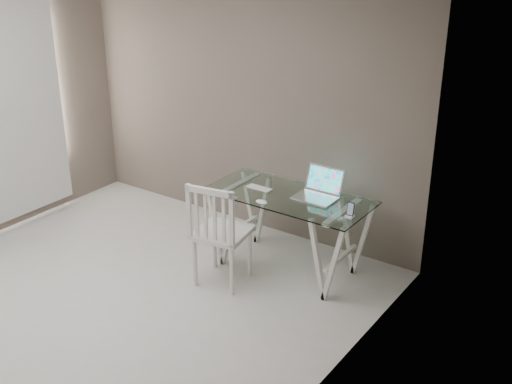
# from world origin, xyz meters

# --- Properties ---
(room) EXTENTS (4.50, 4.52, 2.71)m
(room) POSITION_xyz_m (-0.06, 0.02, 1.72)
(room) COLOR #BAB8B2
(room) RESTS_ON ground
(desk) EXTENTS (1.50, 0.70, 0.75)m
(desk) POSITION_xyz_m (0.93, 1.62, 0.38)
(desk) COLOR silver
(desk) RESTS_ON ground
(chair) EXTENTS (0.53, 0.53, 0.99)m
(chair) POSITION_xyz_m (0.58, 1.02, 0.55)
(chair) COLOR silver
(chair) RESTS_ON ground
(laptop) EXTENTS (0.37, 0.34, 0.25)m
(laptop) POSITION_xyz_m (1.16, 1.77, 0.81)
(laptop) COLOR silver
(laptop) RESTS_ON desk
(keyboard) EXTENTS (0.26, 0.11, 0.01)m
(keyboard) POSITION_xyz_m (0.62, 1.61, 0.75)
(keyboard) COLOR silver
(keyboard) RESTS_ON desk
(mouse) EXTENTS (0.11, 0.07, 0.04)m
(mouse) POSITION_xyz_m (0.84, 1.33, 0.76)
(mouse) COLOR white
(mouse) RESTS_ON desk
(phone_dock) EXTENTS (0.07, 0.07, 0.13)m
(phone_dock) POSITION_xyz_m (1.59, 1.53, 0.78)
(phone_dock) COLOR white
(phone_dock) RESTS_ON desk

